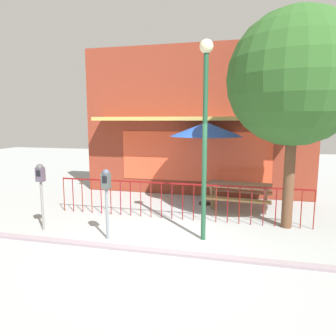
{
  "coord_description": "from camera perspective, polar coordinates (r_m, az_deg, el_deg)",
  "views": [
    {
      "loc": [
        1.63,
        -6.11,
        2.56
      ],
      "look_at": [
        -0.35,
        2.03,
        1.29
      ],
      "focal_mm": 33.34,
      "sensor_mm": 36.0,
      "label": 1
    }
  ],
  "objects": [
    {
      "name": "ground",
      "position": [
        6.82,
        -1.22,
        -13.42
      ],
      "size": [
        40.0,
        40.0,
        0.0
      ],
      "primitive_type": "plane",
      "color": "#979B9C"
    },
    {
      "name": "pub_storefront",
      "position": [
        10.83,
        5.05,
        8.43
      ],
      "size": [
        7.88,
        1.38,
        5.09
      ],
      "color": "#45281F",
      "rests_on": "ground"
    },
    {
      "name": "patio_fence_front",
      "position": [
        8.13,
        1.71,
        -4.87
      ],
      "size": [
        6.64,
        0.04,
        0.97
      ],
      "color": "maroon",
      "rests_on": "ground"
    },
    {
      "name": "picnic_table_left",
      "position": [
        9.18,
        12.88,
        -3.86
      ],
      "size": [
        1.92,
        1.53,
        0.79
      ],
      "color": "#A47554",
      "rests_on": "ground"
    },
    {
      "name": "patio_umbrella",
      "position": [
        9.45,
        6.97,
        6.99
      ],
      "size": [
        2.16,
        2.16,
        2.52
      ],
      "color": "black",
      "rests_on": "ground"
    },
    {
      "name": "parking_meter_near",
      "position": [
        7.79,
        -22.26,
        -1.94
      ],
      "size": [
        0.18,
        0.17,
        1.58
      ],
      "color": "gray",
      "rests_on": "ground"
    },
    {
      "name": "parking_meter_far",
      "position": [
        6.81,
        -11.25,
        -3.15
      ],
      "size": [
        0.18,
        0.17,
        1.54
      ],
      "color": "slate",
      "rests_on": "ground"
    },
    {
      "name": "street_tree",
      "position": [
        7.88,
        22.16,
        14.84
      ],
      "size": [
        3.07,
        3.07,
        5.05
      ],
      "color": "brown",
      "rests_on": "ground"
    },
    {
      "name": "street_lamp",
      "position": [
        6.54,
        6.82,
        9.79
      ],
      "size": [
        0.28,
        0.28,
        4.17
      ],
      "color": "#1F4D32",
      "rests_on": "ground"
    },
    {
      "name": "curb_edge",
      "position": [
        6.36,
        -2.47,
        -15.13
      ],
      "size": [
        11.03,
        0.2,
        0.11
      ],
      "primitive_type": "cube",
      "color": "gray",
      "rests_on": "ground"
    }
  ]
}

